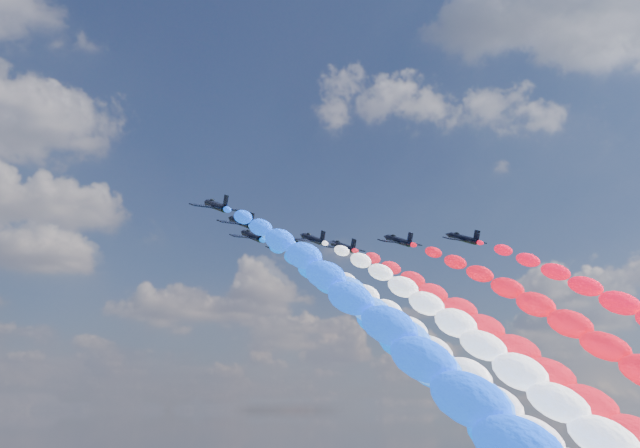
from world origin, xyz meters
TOP-DOWN VIEW (x-y plane):
  - jet_0 at (-27.76, -6.97)m, footprint 10.00×13.48m
  - trail_0 at (-27.76, -57.42)m, footprint 6.76×97.21m
  - jet_1 at (-18.54, 2.67)m, footprint 10.03×13.50m
  - trail_1 at (-18.54, -47.78)m, footprint 6.76×97.21m
  - jet_2 at (-11.29, 13.33)m, footprint 10.02×13.49m
  - trail_2 at (-11.29, -37.13)m, footprint 6.76×97.21m
  - jet_3 at (1.49, 9.79)m, footprint 10.28×13.68m
  - trail_3 at (1.49, -40.66)m, footprint 6.76×97.21m
  - jet_4 at (0.83, 21.08)m, footprint 10.00×13.48m
  - trail_4 at (0.83, -29.37)m, footprint 6.76×97.21m
  - jet_5 at (11.28, 13.57)m, footprint 9.77×13.31m
  - trail_5 at (11.28, -36.88)m, footprint 6.76×97.21m
  - jet_6 at (18.60, 2.05)m, footprint 10.52×13.85m
  - trail_6 at (18.60, -48.40)m, footprint 6.76×97.21m
  - jet_7 at (29.42, -6.65)m, footprint 10.25×13.66m

SIDE VIEW (x-z plane):
  - trail_0 at x=-27.76m, z-range 41.16..99.77m
  - trail_1 at x=-18.54m, z-range 41.16..99.77m
  - trail_2 at x=-11.29m, z-range 41.16..99.77m
  - trail_3 at x=1.49m, z-range 41.16..99.77m
  - trail_4 at x=0.83m, z-range 41.16..99.77m
  - trail_5 at x=11.28m, z-range 41.16..99.77m
  - trail_6 at x=18.60m, z-range 41.16..99.77m
  - jet_0 at x=-27.76m, z-range 94.70..101.80m
  - jet_1 at x=-18.54m, z-range 94.70..101.80m
  - jet_2 at x=-11.29m, z-range 94.70..101.80m
  - jet_3 at x=1.49m, z-range 94.70..101.80m
  - jet_4 at x=0.83m, z-range 94.70..101.80m
  - jet_5 at x=11.28m, z-range 94.70..101.80m
  - jet_6 at x=18.60m, z-range 94.70..101.80m
  - jet_7 at x=29.42m, z-range 94.70..101.80m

